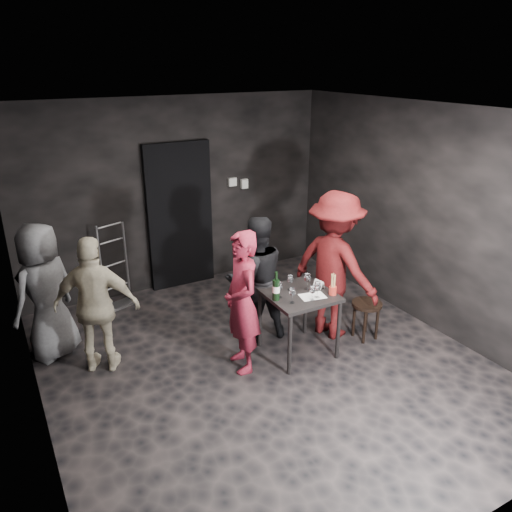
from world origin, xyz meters
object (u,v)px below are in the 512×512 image
bystander_cream (97,305)px  wine_bottle (276,289)px  woman_black (256,278)px  man_maroon (336,253)px  server_red (242,300)px  breadstick_cup (333,285)px  tasting_table (299,301)px  stool (366,310)px  bystander_grey (45,290)px  hand_truck (117,289)px

bystander_cream → wine_bottle: (1.71, -0.78, 0.11)m
woman_black → man_maroon: bearing=163.1°
server_red → breadstick_cup: (0.98, -0.26, 0.05)m
tasting_table → bystander_cream: 2.16m
stool → woman_black: (-1.13, 0.68, 0.39)m
server_red → man_maroon: (1.29, 0.11, 0.24)m
tasting_table → woman_black: woman_black is taller
tasting_table → bystander_cream: (-2.02, 0.76, 0.11)m
stool → breadstick_cup: size_ratio=1.81×
man_maroon → wine_bottle: man_maroon is taller
man_maroon → breadstick_cup: man_maroon is taller
bystander_grey → hand_truck: bearing=-169.5°
bystander_cream → bystander_grey: size_ratio=0.93×
hand_truck → server_red: server_red is taller
server_red → woman_black: (0.44, 0.49, -0.05)m
man_maroon → bystander_cream: bearing=60.4°
man_maroon → stool: bearing=-153.5°
breadstick_cup → bystander_grey: bearing=151.3°
stool → man_maroon: 0.79m
stool → man_maroon: man_maroon is taller
stool → hand_truck: bearing=135.2°
hand_truck → woman_black: size_ratio=0.74×
hand_truck → bystander_cream: size_ratio=0.75×
tasting_table → wine_bottle: 0.38m
bystander_grey → breadstick_cup: size_ratio=6.29×
man_maroon → bystander_grey: man_maroon is taller
stool → bystander_cream: (-2.90, 0.89, 0.39)m
woman_black → breadstick_cup: woman_black is taller
server_red → bystander_cream: server_red is taller
server_red → breadstick_cup: bearing=82.8°
wine_bottle → server_red: bearing=169.8°
bystander_cream → bystander_grey: (-0.43, 0.54, 0.05)m
bystander_cream → wine_bottle: bearing=-177.2°
breadstick_cup → woman_black: bearing=125.8°
hand_truck → server_red: 2.39m
man_maroon → bystander_grey: (-3.05, 1.13, -0.24)m
server_red → bystander_grey: bearing=-117.7°
stool → woman_black: woman_black is taller
server_red → wine_bottle: 0.39m
server_red → bystander_cream: size_ratio=1.07×
hand_truck → bystander_cream: bearing=-129.3°
bystander_grey → wine_bottle: bystander_grey is taller
man_maroon → wine_bottle: 0.95m
breadstick_cup → man_maroon: bearing=50.6°
bystander_cream → hand_truck: bearing=-83.0°
tasting_table → breadstick_cup: bearing=-34.5°
tasting_table → bystander_grey: size_ratio=0.46×
woman_black → bystander_cream: woman_black is taller
tasting_table → bystander_grey: bearing=152.0°
bystander_grey → breadstick_cup: (2.75, -1.50, 0.05)m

